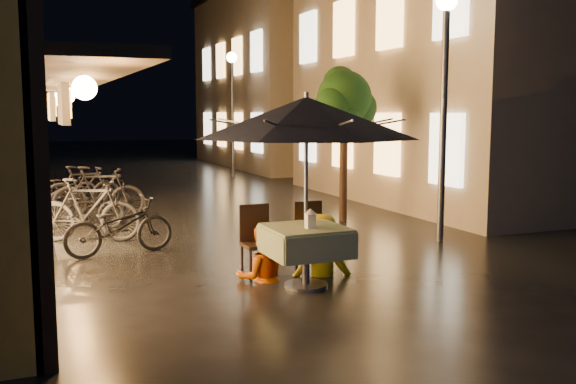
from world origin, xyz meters
name	(u,v)px	position (x,y,z in m)	size (l,w,h in m)	color
ground	(336,288)	(0.00, 0.00, 0.00)	(90.00, 90.00, 0.00)	black
east_building_near	(486,65)	(7.49, 6.50, 3.41)	(7.30, 9.30, 6.80)	tan
east_building_far	(306,78)	(7.49, 18.00, 3.66)	(7.30, 10.30, 7.30)	tan
street_tree	(345,102)	(2.41, 4.51, 2.42)	(1.43, 1.20, 3.15)	black
streetlamp_near	(445,70)	(3.00, 2.00, 2.92)	(0.36, 0.36, 4.23)	#59595E
streetlamp_far	(232,91)	(3.00, 14.00, 2.92)	(0.36, 0.36, 4.23)	#59595E
cafe_table	(306,242)	(-0.33, 0.20, 0.59)	(0.99, 0.99, 0.78)	#59595E
patio_umbrella	(306,117)	(-0.33, 0.20, 2.15)	(2.83, 2.83, 2.46)	#59595E
cafe_chair_left	(257,237)	(-0.73, 0.94, 0.54)	(0.42, 0.42, 0.97)	black
cafe_chair_right	(311,233)	(0.07, 0.94, 0.54)	(0.42, 0.42, 0.97)	black
table_lantern	(310,217)	(-0.33, 0.07, 0.92)	(0.16, 0.16, 0.25)	white
person_orange	(261,227)	(-0.73, 0.77, 0.71)	(0.69, 0.53, 1.41)	#D75A00
person_yellow	(322,216)	(0.13, 0.71, 0.81)	(1.05, 0.60, 1.63)	gold
bicycle_0	(119,226)	(-2.27, 2.98, 0.45)	(0.60, 1.72, 0.90)	black
bicycle_1	(88,210)	(-2.64, 4.22, 0.55)	(0.52, 1.83, 1.10)	black
bicycle_2	(84,207)	(-2.58, 5.63, 0.40)	(0.54, 1.54, 0.81)	black
bicycle_3	(99,193)	(-2.22, 6.50, 0.56)	(0.52, 1.86, 1.12)	black
bicycle_4	(89,196)	(-2.37, 6.87, 0.46)	(0.61, 1.75, 0.92)	black
bicycle_5	(83,188)	(-2.40, 8.00, 0.51)	(0.48, 1.70, 1.02)	black
bicycle_6	(63,187)	(-2.78, 9.19, 0.41)	(0.55, 1.58, 0.83)	black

